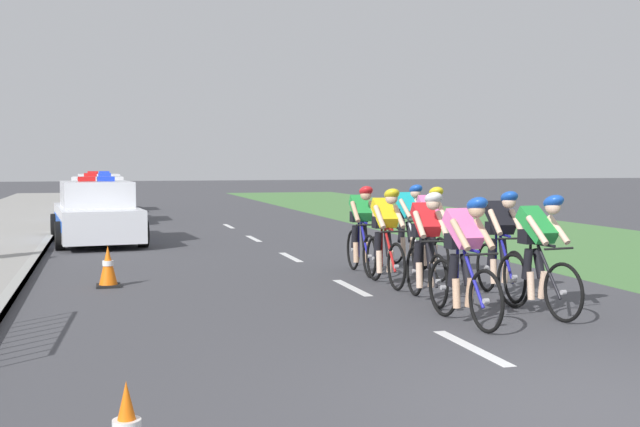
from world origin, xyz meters
TOP-DOWN VIEW (x-y plane):
  - ground_plane at (0.00, 0.00)m, footprint 160.00×160.00m
  - kerb_edge at (-4.94, 14.00)m, footprint 0.16×60.00m
  - grass_verge at (7.39, 14.00)m, footprint 7.00×60.00m
  - lane_markings_centre at (0.00, 8.17)m, footprint 0.14×21.60m
  - cyclist_lead at (0.45, 3.24)m, footprint 0.43×1.72m
  - cyclist_second at (1.60, 3.51)m, footprint 0.45×1.72m
  - cyclist_third at (0.61, 4.72)m, footprint 0.44×1.72m
  - cyclist_fourth at (1.77, 4.78)m, footprint 0.45×1.72m
  - cyclist_fifth at (0.57, 6.23)m, footprint 0.42×1.72m
  - cyclist_sixth at (1.59, 6.82)m, footprint 0.43×1.72m
  - cyclist_seventh at (0.62, 7.54)m, footprint 0.42×1.72m
  - cyclist_eighth at (1.75, 8.16)m, footprint 0.45×1.72m
  - police_car_nearest at (-3.81, 14.18)m, footprint 2.31×4.54m
  - police_car_second at (-3.81, 20.99)m, footprint 2.03×4.41m
  - police_car_third at (-3.81, 27.01)m, footprint 2.13×4.46m
  - traffic_cone_mid at (-3.60, 7.27)m, footprint 0.36×0.36m

SIDE VIEW (x-z plane):
  - ground_plane at x=0.00m, z-range 0.00..0.00m
  - lane_markings_centre at x=0.00m, z-range 0.00..0.01m
  - grass_verge at x=7.39m, z-range 0.00..0.01m
  - kerb_edge at x=-4.94m, z-range 0.00..0.13m
  - traffic_cone_mid at x=-3.60m, z-range -0.01..0.63m
  - police_car_nearest at x=-3.81m, z-range -0.12..1.48m
  - police_car_second at x=-3.81m, z-range -0.12..1.48m
  - police_car_third at x=-3.81m, z-range -0.12..1.48m
  - cyclist_lead at x=0.45m, z-range 0.00..1.57m
  - cyclist_second at x=1.60m, z-range 0.00..1.57m
  - cyclist_third at x=0.61m, z-range 0.00..1.57m
  - cyclist_fourth at x=1.77m, z-range 0.00..1.57m
  - cyclist_fifth at x=0.57m, z-range 0.00..1.57m
  - cyclist_sixth at x=1.59m, z-range 0.00..1.57m
  - cyclist_seventh at x=0.62m, z-range 0.00..1.57m
  - cyclist_eighth at x=1.75m, z-range 0.00..1.57m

